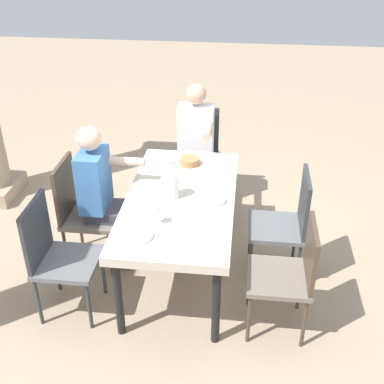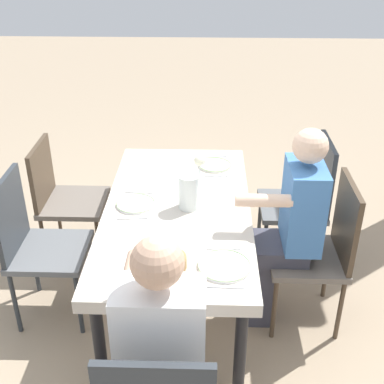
% 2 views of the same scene
% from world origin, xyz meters
% --- Properties ---
extents(ground_plane, '(16.00, 16.00, 0.00)m').
position_xyz_m(ground_plane, '(0.00, 0.00, 0.00)').
color(ground_plane, gray).
extents(dining_table, '(1.64, 0.84, 0.74)m').
position_xyz_m(dining_table, '(0.00, 0.00, 0.67)').
color(dining_table, beige).
rests_on(dining_table, ground).
extents(chair_west_north, '(0.44, 0.44, 0.94)m').
position_xyz_m(chair_west_north, '(-0.53, 0.85, 0.53)').
color(chair_west_north, '#5B5E61').
rests_on(chair_west_north, ground).
extents(chair_west_south, '(0.44, 0.44, 0.89)m').
position_xyz_m(chair_west_south, '(-0.53, -0.84, 0.51)').
color(chair_west_south, '#6A6158').
rests_on(chair_west_south, ground).
extents(chair_mid_north, '(0.44, 0.44, 0.95)m').
position_xyz_m(chair_mid_north, '(0.07, 0.85, 0.53)').
color(chair_mid_north, '#6A6158').
rests_on(chair_mid_north, ground).
extents(chair_mid_south, '(0.44, 0.44, 0.94)m').
position_xyz_m(chair_mid_south, '(0.07, -0.85, 0.54)').
color(chair_mid_south, '#5B5E61').
rests_on(chair_mid_south, ground).
extents(diner_woman_green, '(0.49, 0.35, 1.28)m').
position_xyz_m(diner_woman_green, '(1.05, -0.00, 0.68)').
color(diner_woman_green, '#3F3F4C').
rests_on(diner_woman_green, ground).
extents(diner_man_white, '(0.35, 0.49, 1.26)m').
position_xyz_m(diner_man_white, '(0.07, 0.64, 0.67)').
color(diner_man_white, '#3F3F4C').
rests_on(diner_man_white, ground).
extents(plate_0, '(0.22, 0.22, 0.02)m').
position_xyz_m(plate_0, '(-0.56, 0.22, 0.74)').
color(plate_0, white).
rests_on(plate_0, dining_table).
extents(wine_glass_0, '(0.07, 0.07, 0.16)m').
position_xyz_m(wine_glass_0, '(-0.39, 0.12, 0.85)').
color(wine_glass_0, white).
rests_on(wine_glass_0, dining_table).
extents(fork_0, '(0.03, 0.17, 0.01)m').
position_xyz_m(fork_0, '(-0.71, 0.22, 0.74)').
color(fork_0, silver).
rests_on(fork_0, dining_table).
extents(spoon_0, '(0.02, 0.17, 0.01)m').
position_xyz_m(spoon_0, '(-0.41, 0.22, 0.74)').
color(spoon_0, silver).
rests_on(spoon_0, dining_table).
extents(plate_1, '(0.23, 0.23, 0.02)m').
position_xyz_m(plate_1, '(-0.02, -0.25, 0.74)').
color(plate_1, white).
rests_on(plate_1, dining_table).
extents(fork_1, '(0.03, 0.17, 0.01)m').
position_xyz_m(fork_1, '(-0.17, -0.25, 0.74)').
color(fork_1, silver).
rests_on(fork_1, dining_table).
extents(spoon_1, '(0.03, 0.17, 0.01)m').
position_xyz_m(spoon_1, '(0.13, -0.25, 0.74)').
color(spoon_1, silver).
rests_on(spoon_1, dining_table).
extents(plate_2, '(0.26, 0.26, 0.02)m').
position_xyz_m(plate_2, '(0.55, 0.26, 0.74)').
color(plate_2, white).
rests_on(plate_2, dining_table).
extents(fork_2, '(0.02, 0.17, 0.01)m').
position_xyz_m(fork_2, '(0.40, 0.26, 0.74)').
color(fork_2, silver).
rests_on(fork_2, dining_table).
extents(spoon_2, '(0.02, 0.17, 0.01)m').
position_xyz_m(spoon_2, '(0.70, 0.26, 0.74)').
color(spoon_2, silver).
rests_on(spoon_2, dining_table).
extents(water_pitcher, '(0.12, 0.12, 0.21)m').
position_xyz_m(water_pitcher, '(-0.01, 0.07, 0.83)').
color(water_pitcher, white).
rests_on(water_pitcher, dining_table).
extents(bread_basket, '(0.17, 0.17, 0.06)m').
position_xyz_m(bread_basket, '(0.56, -0.01, 0.77)').
color(bread_basket, '#9E7547').
rests_on(bread_basket, dining_table).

